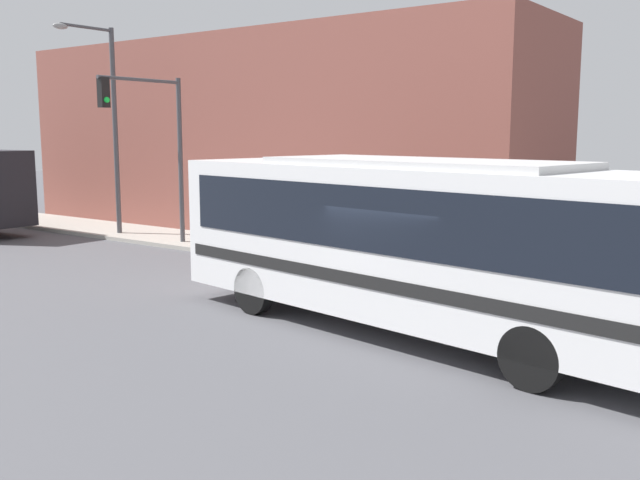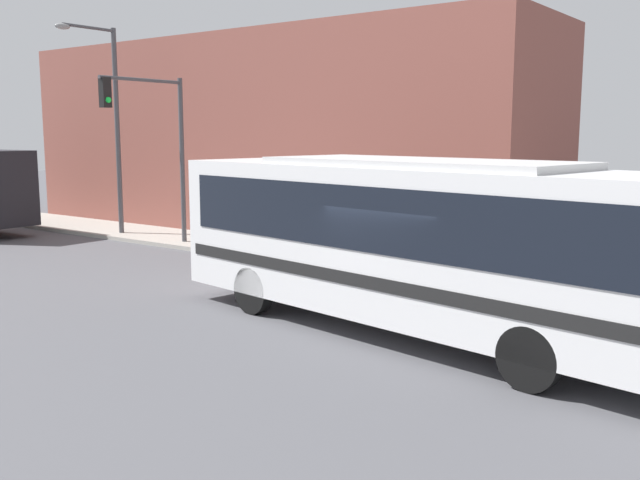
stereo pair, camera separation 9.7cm
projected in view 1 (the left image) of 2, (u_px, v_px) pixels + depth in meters
The scene contains 9 objects.
ground_plane at pixel (404, 338), 13.44m from camera, with size 120.00×120.00×0.00m, color #515156.
sidewalk at pixel (58, 223), 29.88m from camera, with size 2.89×70.00×0.14m.
building_facade at pixel (270, 136), 28.26m from camera, with size 6.00×22.21×7.45m.
city_bus at pixel (417, 235), 13.36m from camera, with size 4.23×11.35×3.35m.
fire_hydrant at pixel (371, 253), 19.75m from camera, with size 0.20×0.27×0.76m.
traffic_light_pole at pixel (154, 131), 23.02m from camera, with size 3.28×0.35×5.50m.
parking_meter at pixel (274, 224), 21.71m from camera, with size 0.14×0.14×1.41m.
street_lamp at pixel (108, 114), 25.70m from camera, with size 2.44×0.28×7.42m.
pedestrian_near_corner at pixel (386, 230), 20.78m from camera, with size 0.34×0.34×1.73m.
Camera 1 is at (-11.43, -6.43, 3.83)m, focal length 40.00 mm.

